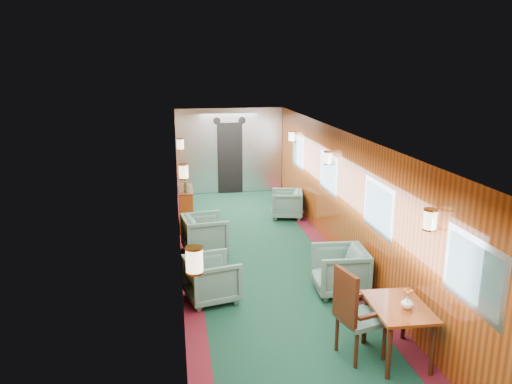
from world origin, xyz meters
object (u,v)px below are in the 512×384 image
(dining_table, at_px, (399,314))
(armchair_right_far, at_px, (287,204))
(side_chair, at_px, (354,311))
(credenza, at_px, (186,208))
(armchair_left_near, at_px, (212,279))
(armchair_left_far, at_px, (205,234))
(armchair_right_near, at_px, (340,270))

(dining_table, distance_m, armchair_right_far, 5.99)
(dining_table, bearing_deg, armchair_right_far, 92.80)
(side_chair, bearing_deg, armchair_right_far, 70.23)
(credenza, height_order, armchair_left_near, credenza)
(side_chair, relative_size, armchair_left_near, 1.54)
(dining_table, distance_m, credenza, 6.08)
(armchair_left_far, height_order, armchair_right_far, armchair_left_far)
(dining_table, relative_size, armchair_left_far, 1.19)
(credenza, xyz_separation_m, armchair_left_near, (0.29, -3.60, -0.11))
(armchair_right_near, bearing_deg, armchair_right_far, -177.25)
(armchair_left_near, distance_m, armchair_left_far, 2.04)
(armchair_right_near, xyz_separation_m, armchair_right_far, (0.06, 4.08, -0.04))
(armchair_right_far, bearing_deg, armchair_right_near, 11.31)
(side_chair, height_order, armchair_left_near, side_chair)
(credenza, bearing_deg, armchair_right_near, -57.55)
(side_chair, bearing_deg, armchair_left_near, 115.77)
(armchair_right_far, bearing_deg, armchair_left_near, -15.47)
(side_chair, height_order, credenza, credenza)
(credenza, distance_m, armchair_left_far, 1.60)
(side_chair, relative_size, credenza, 1.00)
(dining_table, xyz_separation_m, armchair_left_near, (-2.14, 1.96, -0.25))
(credenza, relative_size, armchair_left_near, 1.54)
(credenza, height_order, armchair_right_far, credenza)
(dining_table, height_order, side_chair, side_chair)
(dining_table, relative_size, armchair_right_near, 1.20)
(dining_table, relative_size, armchair_left_near, 1.27)
(dining_table, xyz_separation_m, credenza, (-2.43, 5.56, -0.13))
(dining_table, height_order, armchair_right_near, armchair_right_near)
(dining_table, relative_size, credenza, 0.83)
(side_chair, distance_m, armchair_left_far, 4.22)
(armchair_left_near, height_order, armchair_left_far, armchair_left_far)
(dining_table, bearing_deg, side_chair, 172.05)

